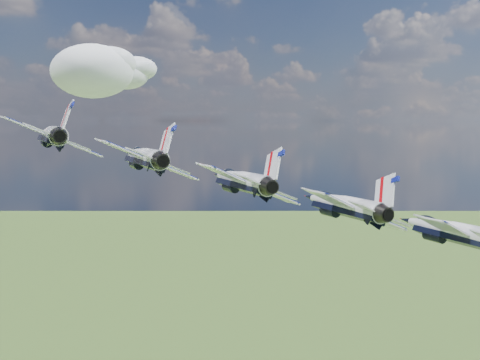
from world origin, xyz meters
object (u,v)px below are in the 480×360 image
jet_0 (51,135)px  jet_1 (143,157)px  jet_3 (342,204)px  jet_2 (240,180)px  jet_4 (449,230)px

jet_0 → jet_1: (8.41, -7.56, -2.48)m
jet_3 → jet_2: bearing=146.5°
jet_1 → jet_2: (8.41, -7.56, -2.48)m
jet_1 → jet_3: (16.82, -15.12, -4.97)m
jet_3 → jet_4: (8.41, -7.56, -2.48)m
jet_1 → jet_4: jet_1 is taller
jet_2 → jet_3: bearing=-33.5°
jet_3 → jet_4: size_ratio=1.00×
jet_2 → jet_4: bearing=-33.5°
jet_0 → jet_1: 11.58m
jet_3 → jet_4: 11.58m
jet_2 → jet_4: size_ratio=1.00×
jet_2 → jet_3: jet_2 is taller
jet_0 → jet_3: jet_0 is taller
jet_2 → jet_3: (8.41, -7.56, -2.48)m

